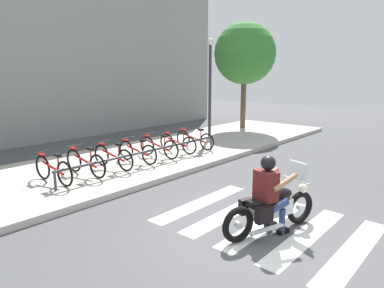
# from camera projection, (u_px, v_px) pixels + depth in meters

# --- Properties ---
(ground_plane) EXTENTS (48.00, 48.00, 0.00)m
(ground_plane) POSITION_uv_depth(u_px,v_px,m) (247.00, 235.00, 6.10)
(ground_plane) COLOR #4C4C4F
(sidewalk) EXTENTS (24.00, 4.40, 0.15)m
(sidewalk) POSITION_uv_depth(u_px,v_px,m) (80.00, 173.00, 9.61)
(sidewalk) COLOR #B7B2A8
(sidewalk) RESTS_ON ground
(crosswalk_stripe_0) EXTENTS (2.80, 0.40, 0.01)m
(crosswalk_stripe_0) POSITION_uv_depth(u_px,v_px,m) (354.00, 251.00, 5.54)
(crosswalk_stripe_0) COLOR white
(crosswalk_stripe_0) RESTS_ON ground
(crosswalk_stripe_1) EXTENTS (2.80, 0.40, 0.01)m
(crosswalk_stripe_1) POSITION_uv_depth(u_px,v_px,m) (306.00, 236.00, 6.05)
(crosswalk_stripe_1) COLOR white
(crosswalk_stripe_1) RESTS_ON ground
(crosswalk_stripe_2) EXTENTS (2.80, 0.40, 0.01)m
(crosswalk_stripe_2) POSITION_uv_depth(u_px,v_px,m) (265.00, 223.00, 6.57)
(crosswalk_stripe_2) COLOR white
(crosswalk_stripe_2) RESTS_ON ground
(crosswalk_stripe_3) EXTENTS (2.80, 0.40, 0.01)m
(crosswalk_stripe_3) POSITION_uv_depth(u_px,v_px,m) (231.00, 212.00, 7.09)
(crosswalk_stripe_3) COLOR white
(crosswalk_stripe_3) RESTS_ON ground
(crosswalk_stripe_4) EXTENTS (2.80, 0.40, 0.01)m
(crosswalk_stripe_4) POSITION_uv_depth(u_px,v_px,m) (201.00, 203.00, 7.60)
(crosswalk_stripe_4) COLOR white
(crosswalk_stripe_4) RESTS_ON ground
(motorcycle) EXTENTS (2.04, 0.91, 1.23)m
(motorcycle) POSITION_uv_depth(u_px,v_px,m) (272.00, 208.00, 6.13)
(motorcycle) COLOR black
(motorcycle) RESTS_ON ground
(rider) EXTENTS (0.73, 0.66, 1.44)m
(rider) POSITION_uv_depth(u_px,v_px,m) (269.00, 189.00, 6.02)
(rider) COLOR #591919
(rider) RESTS_ON ground
(bicycle_0) EXTENTS (0.48, 1.60, 0.77)m
(bicycle_0) POSITION_uv_depth(u_px,v_px,m) (53.00, 169.00, 8.42)
(bicycle_0) COLOR black
(bicycle_0) RESTS_ON sidewalk
(bicycle_1) EXTENTS (0.48, 1.66, 0.78)m
(bicycle_1) POSITION_uv_depth(u_px,v_px,m) (85.00, 162.00, 9.07)
(bicycle_1) COLOR black
(bicycle_1) RESTS_ON sidewalk
(bicycle_2) EXTENTS (0.48, 1.64, 0.76)m
(bicycle_2) POSITION_uv_depth(u_px,v_px,m) (113.00, 157.00, 9.72)
(bicycle_2) COLOR black
(bicycle_2) RESTS_ON sidewalk
(bicycle_3) EXTENTS (0.48, 1.60, 0.74)m
(bicycle_3) POSITION_uv_depth(u_px,v_px,m) (137.00, 152.00, 10.37)
(bicycle_3) COLOR black
(bicycle_3) RESTS_ON sidewalk
(bicycle_4) EXTENTS (0.48, 1.64, 0.75)m
(bicycle_4) POSITION_uv_depth(u_px,v_px,m) (159.00, 147.00, 11.02)
(bicycle_4) COLOR black
(bicycle_4) RESTS_ON sidewalk
(bicycle_5) EXTENTS (0.48, 1.58, 0.73)m
(bicycle_5) POSITION_uv_depth(u_px,v_px,m) (178.00, 143.00, 11.67)
(bicycle_5) COLOR black
(bicycle_5) RESTS_ON sidewalk
(bicycle_6) EXTENTS (0.48, 1.66, 0.73)m
(bicycle_6) POSITION_uv_depth(u_px,v_px,m) (195.00, 139.00, 12.32)
(bicycle_6) COLOR black
(bicycle_6) RESTS_ON sidewalk
(bike_rack) EXTENTS (5.90, 0.07, 0.49)m
(bike_rack) POSITION_uv_depth(u_px,v_px,m) (150.00, 151.00, 9.99)
(bike_rack) COLOR #333338
(bike_rack) RESTS_ON sidewalk
(street_lamp) EXTENTS (0.28, 0.28, 4.17)m
(street_lamp) POSITION_uv_depth(u_px,v_px,m) (210.00, 80.00, 14.00)
(street_lamp) COLOR #2D2D33
(street_lamp) RESTS_ON ground
(tree_near_rack) EXTENTS (2.92, 2.92, 5.18)m
(tree_near_rack) POSITION_uv_depth(u_px,v_px,m) (245.00, 54.00, 16.34)
(tree_near_rack) COLOR brown
(tree_near_rack) RESTS_ON ground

